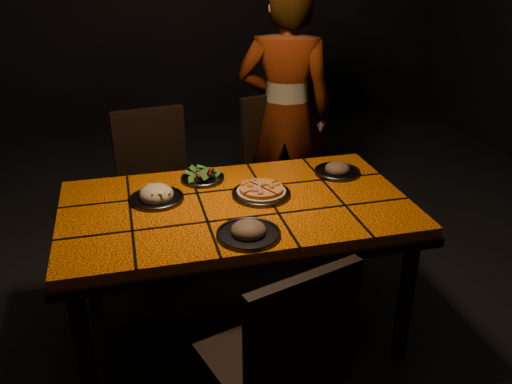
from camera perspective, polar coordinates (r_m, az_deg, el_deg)
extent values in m
cube|color=black|center=(2.94, -1.85, -14.74)|extent=(6.00, 7.00, 0.04)
cube|color=orange|center=(2.52, -2.08, -1.68)|extent=(1.60, 0.90, 0.05)
cube|color=black|center=(2.55, -2.06, -2.58)|extent=(1.62, 0.92, 0.04)
cylinder|color=black|center=(2.41, -17.55, -15.93)|extent=(0.07, 0.07, 0.66)
cylinder|color=black|center=(2.67, 15.43, -10.97)|extent=(0.07, 0.07, 0.66)
cylinder|color=black|center=(3.01, -17.15, -6.76)|extent=(0.07, 0.07, 0.66)
cylinder|color=black|center=(3.22, 9.20, -3.59)|extent=(0.07, 0.07, 0.66)
cube|color=black|center=(2.09, 1.42, -17.40)|extent=(0.53, 0.53, 0.04)
cube|color=black|center=(1.80, 4.93, -14.96)|extent=(0.42, 0.16, 0.46)
cylinder|color=black|center=(2.42, 2.62, -17.73)|extent=(0.04, 0.04, 0.43)
cube|color=black|center=(3.26, -10.02, -0.65)|extent=(0.49, 0.49, 0.04)
cube|color=black|center=(3.34, -11.10, 4.70)|extent=(0.43, 0.10, 0.47)
cylinder|color=black|center=(3.20, -12.05, -6.33)|extent=(0.04, 0.04, 0.44)
cylinder|color=black|center=(3.26, -6.00, -5.22)|extent=(0.04, 0.04, 0.44)
cylinder|color=black|center=(3.50, -13.16, -3.51)|extent=(0.04, 0.04, 0.44)
cylinder|color=black|center=(3.56, -7.62, -2.55)|extent=(0.04, 0.04, 0.44)
cube|color=black|center=(3.50, 3.25, 1.64)|extent=(0.54, 0.54, 0.04)
cube|color=black|center=(3.56, 1.59, 6.56)|extent=(0.43, 0.16, 0.48)
cylinder|color=black|center=(3.39, 2.31, -3.77)|extent=(0.04, 0.04, 0.45)
cylinder|color=black|center=(3.57, 7.07, -2.35)|extent=(0.04, 0.04, 0.45)
cylinder|color=black|center=(3.66, -0.67, -1.47)|extent=(0.04, 0.04, 0.45)
cylinder|color=black|center=(3.83, 3.90, -0.26)|extent=(0.04, 0.04, 0.45)
imported|color=brown|center=(3.50, 3.07, 8.14)|extent=(0.71, 0.58, 1.68)
cylinder|color=#3E3D43|center=(2.58, 0.56, -0.24)|extent=(0.28, 0.28, 0.01)
torus|color=#3E3D43|center=(2.58, 0.56, -0.08)|extent=(0.28, 0.28, 0.01)
cylinder|color=tan|center=(2.58, 0.56, 0.02)|extent=(0.32, 0.32, 0.01)
cylinder|color=gold|center=(2.57, 0.56, 0.32)|extent=(0.28, 0.28, 0.02)
cylinder|color=#3E3D43|center=(2.58, -10.39, -0.73)|extent=(0.25, 0.25, 0.01)
torus|color=#3E3D43|center=(2.58, -10.40, -0.57)|extent=(0.26, 0.26, 0.01)
ellipsoid|color=#C5B682|center=(2.57, -10.44, -0.19)|extent=(0.15, 0.15, 0.08)
cylinder|color=#3E3D43|center=(2.76, -5.63, 1.39)|extent=(0.22, 0.22, 0.01)
torus|color=#3E3D43|center=(2.76, -5.64, 1.54)|extent=(0.22, 0.22, 0.01)
cylinder|color=#3E3D43|center=(2.24, -0.79, -4.50)|extent=(0.27, 0.27, 0.01)
torus|color=#3E3D43|center=(2.24, -0.79, -4.32)|extent=(0.27, 0.27, 0.01)
ellipsoid|color=brown|center=(2.23, -0.79, -3.88)|extent=(0.16, 0.16, 0.09)
cylinder|color=#3E3D43|center=(2.86, 8.54, 2.06)|extent=(0.24, 0.24, 0.01)
torus|color=#3E3D43|center=(2.85, 8.55, 2.21)|extent=(0.24, 0.24, 0.01)
ellipsoid|color=brown|center=(2.85, 8.58, 2.53)|extent=(0.14, 0.14, 0.08)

